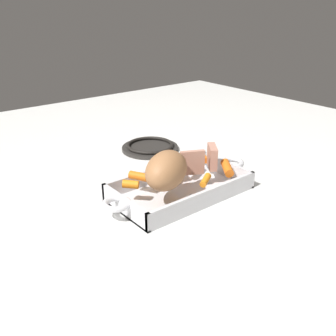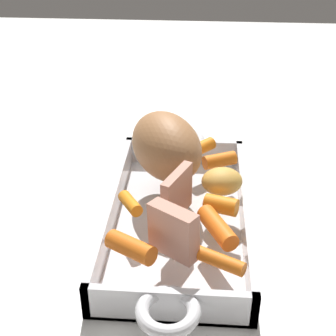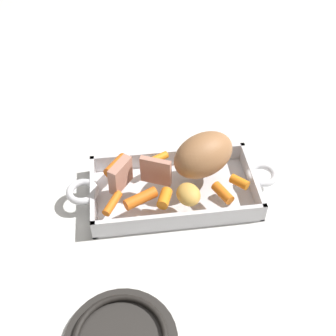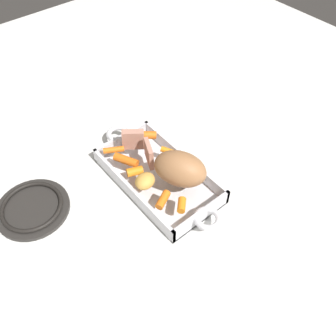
{
  "view_description": "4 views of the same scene",
  "coord_description": "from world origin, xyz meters",
  "px_view_note": "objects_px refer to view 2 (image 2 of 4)",
  "views": [
    {
      "loc": [
        0.6,
        0.68,
        0.47
      ],
      "look_at": [
        0.02,
        -0.03,
        0.07
      ],
      "focal_mm": 40.58,
      "sensor_mm": 36.0,
      "label": 1
    },
    {
      "loc": [
        -0.57,
        -0.03,
        0.44
      ],
      "look_at": [
        0.03,
        0.02,
        0.08
      ],
      "focal_mm": 52.6,
      "sensor_mm": 36.0,
      "label": 2
    },
    {
      "loc": [
        -0.1,
        -0.64,
        0.74
      ],
      "look_at": [
        -0.01,
        0.02,
        0.06
      ],
      "focal_mm": 46.6,
      "sensor_mm": 36.0,
      "label": 3
    },
    {
      "loc": [
        0.51,
        -0.39,
        0.8
      ],
      "look_at": [
        0.03,
        0.01,
        0.07
      ],
      "focal_mm": 38.28,
      "sensor_mm": 36.0,
      "label": 4
    }
  ],
  "objects_px": {
    "pork_roast": "(166,146)",
    "potato_halved": "(222,181)",
    "baby_carrot_northeast": "(221,205)",
    "baby_carrot_center_left": "(220,160)",
    "roast_slice_outer": "(175,195)",
    "roast_slice_thick": "(177,232)",
    "baby_carrot_center_right": "(217,227)",
    "baby_carrot_short": "(130,203)",
    "roasting_dish": "(178,217)",
    "baby_carrot_northwest": "(203,147)",
    "baby_carrot_southwest": "(131,247)",
    "baby_carrot_southeast": "(220,261)"
  },
  "relations": [
    {
      "from": "pork_roast",
      "to": "potato_halved",
      "type": "distance_m",
      "value": 0.1
    },
    {
      "from": "baby_carrot_northeast",
      "to": "baby_carrot_center_left",
      "type": "relative_size",
      "value": 0.86
    },
    {
      "from": "roast_slice_outer",
      "to": "roast_slice_thick",
      "type": "xyz_separation_m",
      "value": [
        -0.07,
        -0.01,
        -0.0
      ]
    },
    {
      "from": "baby_carrot_center_right",
      "to": "baby_carrot_short",
      "type": "bearing_deg",
      "value": 67.31
    },
    {
      "from": "roasting_dish",
      "to": "baby_carrot_northwest",
      "type": "relative_size",
      "value": 11.69
    },
    {
      "from": "roast_slice_thick",
      "to": "baby_carrot_center_left",
      "type": "xyz_separation_m",
      "value": [
        0.21,
        -0.05,
        -0.02
      ]
    },
    {
      "from": "baby_carrot_center_left",
      "to": "potato_halved",
      "type": "height_order",
      "value": "potato_halved"
    },
    {
      "from": "baby_carrot_southwest",
      "to": "baby_carrot_northwest",
      "type": "bearing_deg",
      "value": -17.61
    },
    {
      "from": "roasting_dish",
      "to": "baby_carrot_southwest",
      "type": "distance_m",
      "value": 0.14
    },
    {
      "from": "roasting_dish",
      "to": "roast_slice_outer",
      "type": "xyz_separation_m",
      "value": [
        -0.04,
        0.0,
        0.07
      ]
    },
    {
      "from": "baby_carrot_short",
      "to": "baby_carrot_southeast",
      "type": "xyz_separation_m",
      "value": [
        -0.11,
        -0.12,
        -0.0
      ]
    },
    {
      "from": "baby_carrot_northwest",
      "to": "baby_carrot_center_left",
      "type": "bearing_deg",
      "value": -148.18
    },
    {
      "from": "baby_carrot_northwest",
      "to": "potato_halved",
      "type": "xyz_separation_m",
      "value": [
        -0.12,
        -0.03,
        0.01
      ]
    },
    {
      "from": "baby_carrot_southeast",
      "to": "baby_carrot_northwest",
      "type": "xyz_separation_m",
      "value": [
        0.27,
        0.02,
        0.0
      ]
    },
    {
      "from": "roasting_dish",
      "to": "potato_halved",
      "type": "xyz_separation_m",
      "value": [
        0.02,
        -0.06,
        0.05
      ]
    },
    {
      "from": "roast_slice_outer",
      "to": "baby_carrot_northeast",
      "type": "height_order",
      "value": "roast_slice_outer"
    },
    {
      "from": "baby_carrot_short",
      "to": "potato_halved",
      "type": "bearing_deg",
      "value": -68.37
    },
    {
      "from": "roasting_dish",
      "to": "baby_carrot_short",
      "type": "height_order",
      "value": "baby_carrot_short"
    },
    {
      "from": "baby_carrot_southwest",
      "to": "baby_carrot_center_left",
      "type": "xyz_separation_m",
      "value": [
        0.22,
        -0.11,
        -0.0
      ]
    },
    {
      "from": "pork_roast",
      "to": "baby_carrot_northeast",
      "type": "bearing_deg",
      "value": -139.56
    },
    {
      "from": "pork_roast",
      "to": "baby_carrot_northeast",
      "type": "relative_size",
      "value": 3.25
    },
    {
      "from": "roast_slice_thick",
      "to": "baby_carrot_northwest",
      "type": "xyz_separation_m",
      "value": [
        0.25,
        -0.03,
        -0.02
      ]
    },
    {
      "from": "roasting_dish",
      "to": "baby_carrot_southwest",
      "type": "xyz_separation_m",
      "value": [
        -0.12,
        0.05,
        0.04
      ]
    },
    {
      "from": "baby_carrot_northwest",
      "to": "baby_carrot_center_left",
      "type": "height_order",
      "value": "same"
    },
    {
      "from": "roast_slice_thick",
      "to": "baby_carrot_northwest",
      "type": "height_order",
      "value": "roast_slice_thick"
    },
    {
      "from": "baby_carrot_southeast",
      "to": "baby_carrot_northeast",
      "type": "xyz_separation_m",
      "value": [
        0.11,
        -0.0,
        0.0
      ]
    },
    {
      "from": "baby_carrot_center_left",
      "to": "potato_halved",
      "type": "xyz_separation_m",
      "value": [
        -0.07,
        -0.0,
        0.01
      ]
    },
    {
      "from": "baby_carrot_southwest",
      "to": "baby_carrot_northeast",
      "type": "bearing_deg",
      "value": -48.81
    },
    {
      "from": "roast_slice_thick",
      "to": "baby_carrot_northeast",
      "type": "bearing_deg",
      "value": -32.07
    },
    {
      "from": "roast_slice_thick",
      "to": "potato_halved",
      "type": "xyz_separation_m",
      "value": [
        0.14,
        -0.06,
        -0.01
      ]
    },
    {
      "from": "baby_carrot_southeast",
      "to": "baby_carrot_center_left",
      "type": "distance_m",
      "value": 0.23
    },
    {
      "from": "baby_carrot_northwest",
      "to": "baby_carrot_northeast",
      "type": "xyz_separation_m",
      "value": [
        -0.16,
        -0.03,
        0.0
      ]
    },
    {
      "from": "roasting_dish",
      "to": "baby_carrot_southeast",
      "type": "xyz_separation_m",
      "value": [
        -0.13,
        -0.06,
        0.04
      ]
    },
    {
      "from": "baby_carrot_southwest",
      "to": "potato_halved",
      "type": "height_order",
      "value": "potato_halved"
    },
    {
      "from": "baby_carrot_center_right",
      "to": "roast_slice_outer",
      "type": "bearing_deg",
      "value": 55.67
    },
    {
      "from": "baby_carrot_northwest",
      "to": "roast_slice_thick",
      "type": "bearing_deg",
      "value": 173.66
    },
    {
      "from": "baby_carrot_southeast",
      "to": "baby_carrot_southwest",
      "type": "relative_size",
      "value": 0.92
    },
    {
      "from": "pork_roast",
      "to": "baby_carrot_southwest",
      "type": "xyz_separation_m",
      "value": [
        -0.19,
        0.03,
        -0.04
      ]
    },
    {
      "from": "baby_carrot_center_right",
      "to": "pork_roast",
      "type": "bearing_deg",
      "value": 27.57
    },
    {
      "from": "roasting_dish",
      "to": "roast_slice_thick",
      "type": "xyz_separation_m",
      "value": [
        -0.11,
        -0.0,
        0.06
      ]
    },
    {
      "from": "baby_carrot_northeast",
      "to": "baby_carrot_southwest",
      "type": "height_order",
      "value": "baby_carrot_southwest"
    },
    {
      "from": "baby_carrot_southeast",
      "to": "baby_carrot_center_right",
      "type": "xyz_separation_m",
      "value": [
        0.06,
        0.0,
        0.0
      ]
    },
    {
      "from": "pork_roast",
      "to": "roasting_dish",
      "type": "bearing_deg",
      "value": -161.9
    },
    {
      "from": "pork_roast",
      "to": "baby_carrot_northeast",
      "type": "height_order",
      "value": "pork_roast"
    },
    {
      "from": "baby_carrot_northwest",
      "to": "roasting_dish",
      "type": "bearing_deg",
      "value": 166.59
    },
    {
      "from": "potato_halved",
      "to": "roasting_dish",
      "type": "bearing_deg",
      "value": 109.41
    },
    {
      "from": "baby_carrot_northeast",
      "to": "roast_slice_thick",
      "type": "bearing_deg",
      "value": 147.93
    },
    {
      "from": "pork_roast",
      "to": "roast_slice_outer",
      "type": "distance_m",
      "value": 0.11
    },
    {
      "from": "roast_slice_outer",
      "to": "baby_carrot_southeast",
      "type": "bearing_deg",
      "value": -149.0
    },
    {
      "from": "baby_carrot_short",
      "to": "potato_halved",
      "type": "distance_m",
      "value": 0.13
    }
  ]
}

